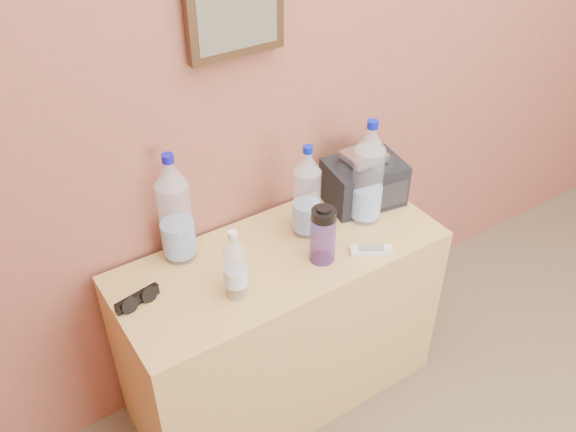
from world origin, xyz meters
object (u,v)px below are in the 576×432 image
at_px(pet_large_d, 368,177).
at_px(dresser, 281,327).
at_px(foil_packet, 364,156).
at_px(sunglasses, 137,299).
at_px(pet_large_c, 307,196).
at_px(pet_small, 235,268).
at_px(toiletry_bag, 364,180).
at_px(pet_large_b, 175,214).
at_px(nalgene_bottle, 323,234).
at_px(ac_remote, 371,251).

bearing_deg(pet_large_d, dresser, -178.99).
bearing_deg(foil_packet, sunglasses, -177.20).
relative_size(pet_large_c, pet_large_d, 0.87).
xyz_separation_m(pet_small, toiletry_bag, (0.62, 0.17, -0.01)).
xyz_separation_m(pet_large_b, pet_large_c, (0.41, -0.12, -0.02)).
bearing_deg(sunglasses, pet_large_c, -8.74).
xyz_separation_m(dresser, pet_large_b, (-0.27, 0.17, 0.51)).
relative_size(nalgene_bottle, foil_packet, 1.49).
bearing_deg(sunglasses, pet_large_d, -12.40).
relative_size(nalgene_bottle, sunglasses, 1.42).
relative_size(pet_large_b, nalgene_bottle, 1.89).
distance_m(pet_small, sunglasses, 0.30).
xyz_separation_m(pet_large_c, nalgene_bottle, (-0.04, -0.14, -0.05)).
height_order(pet_small, toiletry_bag, pet_small).
relative_size(pet_small, foil_packet, 1.75).
height_order(pet_large_d, pet_small, pet_large_d).
bearing_deg(foil_packet, dresser, -167.83).
height_order(nalgene_bottle, ac_remote, nalgene_bottle).
relative_size(dresser, ac_remote, 8.09).
relative_size(ac_remote, toiletry_bag, 0.51).
bearing_deg(pet_large_d, pet_large_b, 165.13).
bearing_deg(sunglasses, ac_remote, -25.23).
bearing_deg(pet_large_b, sunglasses, -147.16).
relative_size(dresser, toiletry_bag, 4.15).
relative_size(pet_small, sunglasses, 1.67).
relative_size(pet_large_c, toiletry_bag, 1.25).
height_order(pet_large_d, sunglasses, pet_large_d).
bearing_deg(toiletry_bag, sunglasses, -167.26).
relative_size(dresser, pet_large_c, 3.32).
bearing_deg(sunglasses, nalgene_bottle, -23.04).
height_order(pet_large_b, pet_large_d, same).
bearing_deg(pet_large_b, nalgene_bottle, -35.28).
xyz_separation_m(pet_large_b, sunglasses, (-0.20, -0.13, -0.15)).
relative_size(pet_large_b, foil_packet, 2.82).
bearing_deg(pet_large_d, sunglasses, 177.43).
relative_size(pet_large_d, toiletry_bag, 1.43).
distance_m(dresser, foil_packet, 0.67).
distance_m(pet_large_d, toiletry_bag, 0.13).
distance_m(pet_large_b, pet_large_c, 0.43).
bearing_deg(toiletry_bag, dresser, -157.86).
bearing_deg(pet_small, pet_large_c, 21.39).
bearing_deg(ac_remote, nalgene_bottle, -171.06).
xyz_separation_m(pet_small, sunglasses, (-0.26, 0.12, -0.08)).
height_order(pet_large_c, foil_packet, pet_large_c).
bearing_deg(pet_large_b, dresser, -32.23).
distance_m(nalgene_bottle, ac_remote, 0.19).
bearing_deg(pet_large_c, foil_packet, 6.79).
relative_size(pet_large_d, ac_remote, 2.79).
distance_m(dresser, toiletry_bag, 0.60).
xyz_separation_m(pet_large_c, pet_small, (-0.35, -0.14, -0.04)).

